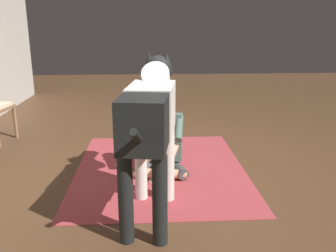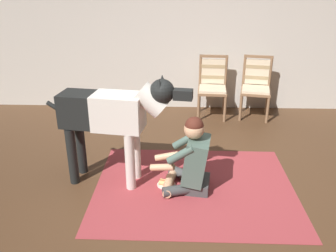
% 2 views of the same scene
% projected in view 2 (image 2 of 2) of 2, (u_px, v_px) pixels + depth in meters
% --- Properties ---
extents(ground_plane, '(14.66, 14.66, 0.00)m').
position_uv_depth(ground_plane, '(206.00, 204.00, 3.60)').
color(ground_plane, '#4E331F').
extents(back_wall, '(8.47, 0.10, 2.60)m').
position_uv_depth(back_wall, '(199.00, 32.00, 5.80)').
color(back_wall, beige).
rests_on(back_wall, ground).
extents(area_rug, '(2.18, 1.76, 0.01)m').
position_uv_depth(area_rug, '(194.00, 187.00, 3.89)').
color(area_rug, '#9A363B').
rests_on(area_rug, ground).
extents(dining_chair_left_of_pair, '(0.49, 0.50, 0.98)m').
position_uv_depth(dining_chair_left_of_pair, '(213.00, 83.00, 5.71)').
color(dining_chair_left_of_pair, '#856144').
rests_on(dining_chair_left_of_pair, ground).
extents(dining_chair_right_of_pair, '(0.54, 0.54, 0.98)m').
position_uv_depth(dining_chair_right_of_pair, '(256.00, 84.00, 5.69)').
color(dining_chair_right_of_pair, '#856144').
rests_on(dining_chair_right_of_pair, ground).
extents(person_sitting_on_floor, '(0.67, 0.57, 0.84)m').
position_uv_depth(person_sitting_on_floor, '(191.00, 160.00, 3.74)').
color(person_sitting_on_floor, '#3F4142').
rests_on(person_sitting_on_floor, ground).
extents(large_dog, '(1.58, 0.45, 1.24)m').
position_uv_depth(large_dog, '(113.00, 115.00, 3.70)').
color(large_dog, silver).
rests_on(large_dog, ground).
extents(hot_dog_on_plate, '(0.21, 0.21, 0.06)m').
position_uv_depth(hot_dog_on_plate, '(166.00, 183.00, 3.91)').
color(hot_dog_on_plate, silver).
rests_on(hot_dog_on_plate, ground).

